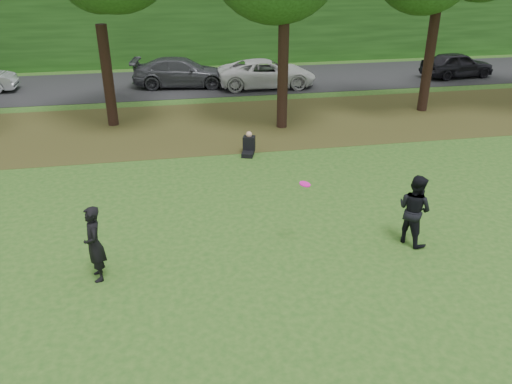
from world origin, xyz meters
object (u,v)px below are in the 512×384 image
Objects in this scene: player_left at (94,244)px; frisbee at (305,184)px; player_right at (414,210)px; seated_person at (249,146)px.

player_left is 4.86× the size of frisbee.
player_right is 7.46m from seated_person.
player_right reaches higher than player_left.
frisbee is at bearing 58.70° from player_right.
player_right reaches higher than seated_person.
player_right is 5.01× the size of frisbee.
frisbee reaches higher than player_left.
frisbee is at bearing 81.82° from player_left.
player_left is 0.97× the size of player_right.
frisbee reaches higher than seated_person.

